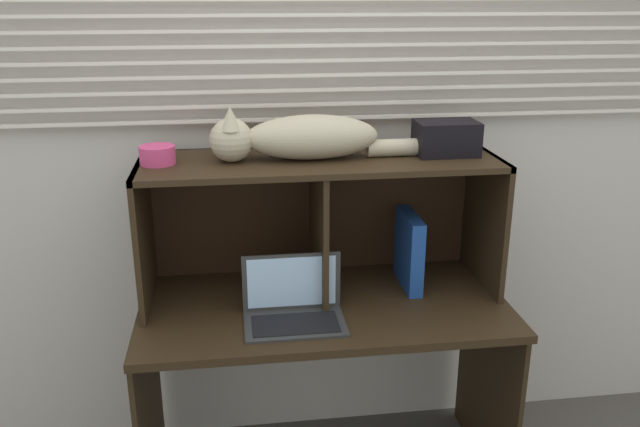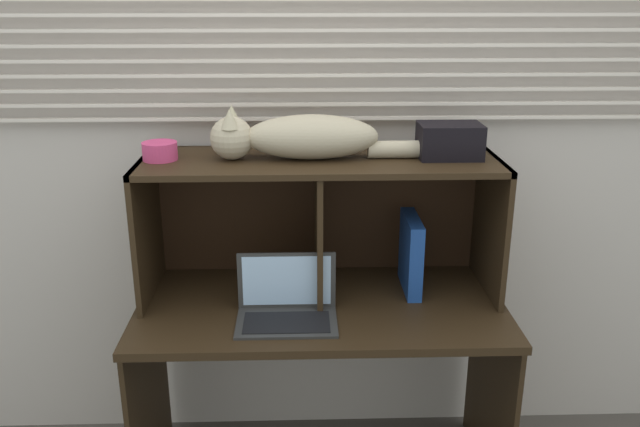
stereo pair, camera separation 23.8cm
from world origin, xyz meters
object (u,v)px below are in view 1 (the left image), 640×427
object	(u,v)px
storage_box	(446,138)
small_basket	(157,155)
laptop	(294,308)
book_stack	(269,287)
cat	(298,138)
binder_upright	(409,250)

from	to	relation	value
storage_box	small_basket	bearing A→B (deg)	180.00
laptop	small_basket	xyz separation A→B (m)	(-0.44, 0.23, 0.50)
book_stack	storage_box	bearing A→B (deg)	0.33
cat	laptop	bearing A→B (deg)	-101.21
small_basket	storage_box	size ratio (longest dim) A/B	0.55
laptop	storage_box	distance (m)	0.82
cat	book_stack	distance (m)	0.58
cat	laptop	size ratio (longest dim) A/B	2.30
small_basket	storage_box	world-z (taller)	storage_box
cat	laptop	world-z (taller)	cat
laptop	cat	bearing A→B (deg)	78.79
laptop	small_basket	world-z (taller)	small_basket
binder_upright	small_basket	world-z (taller)	small_basket
small_basket	cat	bearing A→B (deg)	0.00
cat	book_stack	bearing A→B (deg)	-178.17
small_basket	storage_box	xyz separation A→B (m)	(1.03, 0.00, 0.03)
laptop	binder_upright	world-z (taller)	binder_upright
storage_box	book_stack	bearing A→B (deg)	-179.67
laptop	book_stack	bearing A→B (deg)	107.98
laptop	book_stack	xyz separation A→B (m)	(-0.07, 0.23, -0.02)
cat	small_basket	bearing A→B (deg)	180.00
binder_upright	storage_box	bearing A→B (deg)	0.00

